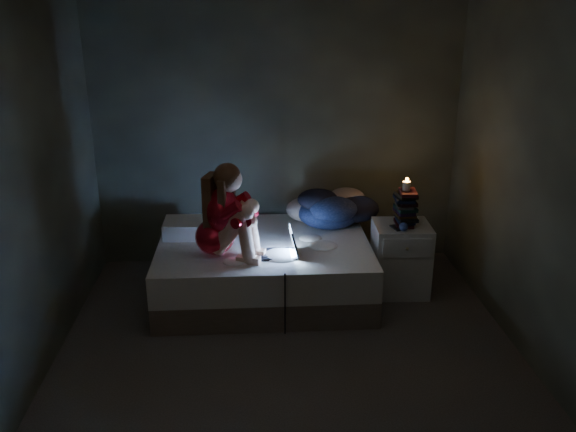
{
  "coord_description": "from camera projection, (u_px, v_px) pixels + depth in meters",
  "views": [
    {
      "loc": [
        -0.26,
        -3.89,
        2.6
      ],
      "look_at": [
        0.05,
        1.0,
        0.8
      ],
      "focal_mm": 37.12,
      "sensor_mm": 36.0,
      "label": 1
    }
  ],
  "objects": [
    {
      "name": "book_stack",
      "position": [
        405.0,
        208.0,
        5.33
      ],
      "size": [
        0.19,
        0.25,
        0.31
      ],
      "primitive_type": null,
      "color": "black",
      "rests_on": "nightstand"
    },
    {
      "name": "wall_back",
      "position": [
        277.0,
        137.0,
        5.9
      ],
      "size": [
        3.6,
        0.02,
        2.6
      ],
      "primitive_type": "cube",
      "color": "#2D2F28",
      "rests_on": "ground"
    },
    {
      "name": "phone",
      "position": [
        397.0,
        228.0,
        5.29
      ],
      "size": [
        0.11,
        0.15,
        0.01
      ],
      "primitive_type": "cube",
      "rotation": [
        0.0,
        0.0,
        0.32
      ],
      "color": "black",
      "rests_on": "nightstand"
    },
    {
      "name": "candle",
      "position": [
        406.0,
        187.0,
        5.26
      ],
      "size": [
        0.07,
        0.07,
        0.08
      ],
      "primitive_type": "cylinder",
      "color": "beige",
      "rests_on": "book_stack"
    },
    {
      "name": "woman",
      "position": [
        214.0,
        210.0,
        4.96
      ],
      "size": [
        0.59,
        0.47,
        0.83
      ],
      "primitive_type": null,
      "rotation": [
        0.0,
        0.0,
        -0.3
      ],
      "color": "maroon",
      "rests_on": "bed"
    },
    {
      "name": "bed",
      "position": [
        264.0,
        267.0,
        5.49
      ],
      "size": [
        1.9,
        1.42,
        0.52
      ],
      "primitive_type": null,
      "color": "silver",
      "rests_on": "ground"
    },
    {
      "name": "pillow",
      "position": [
        191.0,
        227.0,
        5.53
      ],
      "size": [
        0.49,
        0.35,
        0.14
      ],
      "primitive_type": "cube",
      "color": "silver",
      "rests_on": "bed"
    },
    {
      "name": "laptop",
      "position": [
        276.0,
        241.0,
        5.06
      ],
      "size": [
        0.37,
        0.26,
        0.26
      ],
      "primitive_type": null,
      "rotation": [
        0.0,
        0.0,
        0.01
      ],
      "color": "black",
      "rests_on": "bed"
    },
    {
      "name": "wall_left",
      "position": [
        22.0,
        204.0,
        4.0
      ],
      "size": [
        0.02,
        3.8,
        2.6
      ],
      "primitive_type": "cube",
      "color": "#2D2F28",
      "rests_on": "ground"
    },
    {
      "name": "clothes_pile",
      "position": [
        329.0,
        206.0,
        5.73
      ],
      "size": [
        0.73,
        0.62,
        0.38
      ],
      "primitive_type": null,
      "rotation": [
        0.0,
        0.0,
        -0.19
      ],
      "color": "#0C183B",
      "rests_on": "bed"
    },
    {
      "name": "floor",
      "position": [
        290.0,
        360.0,
        4.56
      ],
      "size": [
        3.6,
        3.8,
        0.02
      ],
      "primitive_type": "cube",
      "color": "#3E3732",
      "rests_on": "ground"
    },
    {
      "name": "nightstand",
      "position": [
        400.0,
        258.0,
        5.5
      ],
      "size": [
        0.52,
        0.47,
        0.67
      ],
      "primitive_type": "cube",
      "rotation": [
        0.0,
        0.0,
        -0.04
      ],
      "color": "silver",
      "rests_on": "ground"
    },
    {
      "name": "blue_orb",
      "position": [
        404.0,
        227.0,
        5.22
      ],
      "size": [
        0.08,
        0.08,
        0.08
      ],
      "primitive_type": "sphere",
      "color": "#334992",
      "rests_on": "nightstand"
    },
    {
      "name": "wall_right",
      "position": [
        544.0,
        193.0,
        4.22
      ],
      "size": [
        0.02,
        3.8,
        2.6
      ],
      "primitive_type": "cube",
      "color": "#2D2F28",
      "rests_on": "ground"
    },
    {
      "name": "wall_front",
      "position": [
        322.0,
        353.0,
        2.32
      ],
      "size": [
        3.6,
        0.02,
        2.6
      ],
      "primitive_type": "cube",
      "color": "#2D2F28",
      "rests_on": "ground"
    }
  ]
}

